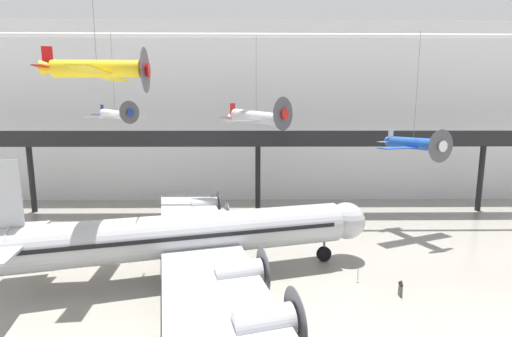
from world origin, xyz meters
TOP-DOWN VIEW (x-y plane):
  - ground_plane at (0.00, 0.00)m, footprint 260.00×260.00m
  - hangar_back_wall at (0.00, 33.07)m, footprint 140.00×3.00m
  - mezzanine_walkway at (0.00, 24.10)m, footprint 110.00×3.20m
  - ceiling_truss_beam at (0.00, 20.62)m, footprint 120.00×0.60m
  - airliner_silver_main at (-5.90, 5.54)m, footprint 31.10×36.00m
  - suspended_plane_blue_trainer at (16.26, 15.68)m, footprint 8.96×7.72m
  - suspended_plane_silver_racer at (-0.33, 18.49)m, footprint 8.30×8.61m
  - suspended_plane_yellow_lowwing at (-12.83, 7.27)m, footprint 8.10×9.94m
  - suspended_plane_white_twin at (-15.65, 17.60)m, footprint 5.67×6.15m
  - stanchion_barrier at (7.40, 4.63)m, footprint 0.36×0.36m
  - info_sign_pedestal at (9.77, 2.46)m, footprint 0.16×0.78m

SIDE VIEW (x-z plane):
  - ground_plane at x=0.00m, z-range 0.00..0.00m
  - stanchion_barrier at x=7.40m, z-range -0.21..0.87m
  - info_sign_pedestal at x=9.77m, z-range -0.17..1.08m
  - airliner_silver_main at x=-5.90m, z-range -1.47..8.38m
  - mezzanine_walkway at x=0.00m, z-range 3.81..14.81m
  - suspended_plane_blue_trainer at x=16.26m, z-range 3.39..16.39m
  - suspended_plane_silver_racer at x=-0.33m, z-range 7.56..17.72m
  - suspended_plane_white_twin at x=-15.65m, z-range 8.20..17.66m
  - hangar_back_wall at x=0.00m, z-range 0.00..26.62m
  - suspended_plane_yellow_lowwing at x=-12.83m, z-range 12.82..19.83m
  - ceiling_truss_beam at x=0.00m, z-range 21.57..22.17m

